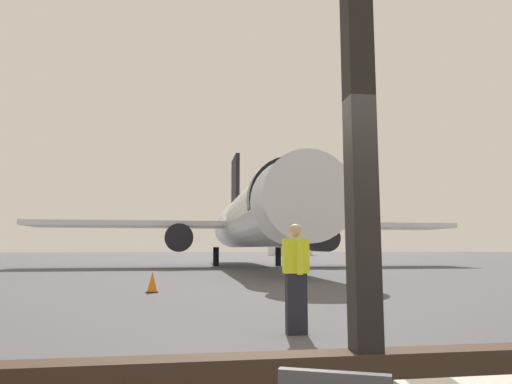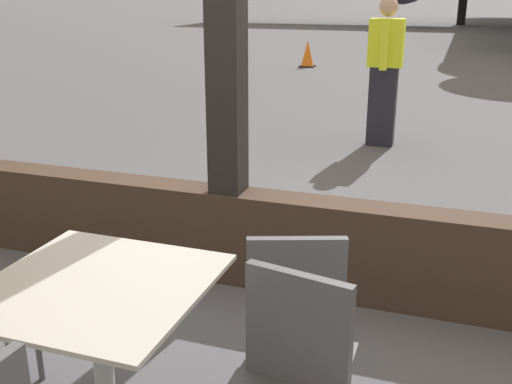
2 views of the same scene
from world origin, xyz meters
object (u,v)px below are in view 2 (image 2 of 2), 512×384
object	(u,v)px
dining_table	(102,348)
ground_crew_worker	(384,71)
cafe_chair_window_left	(297,333)
traffic_cone	(308,54)
cafe_chair_aisle_left	(284,382)

from	to	relation	value
dining_table	ground_crew_worker	world-z (taller)	ground_crew_worker
cafe_chair_window_left	traffic_cone	size ratio (longest dim) A/B	1.42
cafe_chair_window_left	cafe_chair_aisle_left	bearing A→B (deg)	-82.41
dining_table	traffic_cone	world-z (taller)	dining_table
cafe_chair_window_left	cafe_chair_aisle_left	distance (m)	0.34
dining_table	traffic_cone	distance (m)	12.98
dining_table	cafe_chair_window_left	world-z (taller)	cafe_chair_window_left
traffic_cone	ground_crew_worker	bearing A→B (deg)	-69.03
cafe_chair_aisle_left	ground_crew_worker	size ratio (longest dim) A/B	0.53
cafe_chair_window_left	ground_crew_worker	distance (m)	5.30
cafe_chair_aisle_left	ground_crew_worker	xyz separation A→B (m)	(-0.42, 5.61, 0.36)
dining_table	cafe_chair_window_left	distance (m)	0.79
cafe_chair_aisle_left	traffic_cone	distance (m)	13.23
dining_table	cafe_chair_window_left	size ratio (longest dim) A/B	0.94
cafe_chair_window_left	traffic_cone	bearing A→B (deg)	104.13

